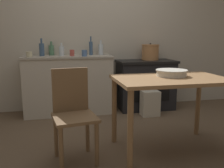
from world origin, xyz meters
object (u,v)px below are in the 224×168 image
at_px(bottle_left, 91,48).
at_px(cup_right, 29,54).
at_px(chair, 73,112).
at_px(cup_mid_right, 72,53).
at_px(bottle_center_left, 51,50).
at_px(bottle_center, 101,49).
at_px(bottle_far_left, 42,49).
at_px(mixing_bowl_large, 172,73).
at_px(stock_pot, 150,52).
at_px(bottle_mid_left, 62,51).
at_px(cup_center_right, 84,53).
at_px(stove, 145,84).
at_px(flour_sack, 150,103).
at_px(work_table, 171,88).

xyz_separation_m(bottle_left, cup_right, (-0.94, -0.25, -0.08)).
bearing_deg(chair, cup_mid_right, 78.21).
height_order(bottle_center_left, bottle_center, bottle_center).
bearing_deg(bottle_far_left, mixing_bowl_large, -47.47).
xyz_separation_m(bottle_far_left, bottle_center_left, (0.14, 0.13, -0.02)).
bearing_deg(mixing_bowl_large, cup_right, 139.54).
bearing_deg(stock_pot, chair, -131.12).
xyz_separation_m(mixing_bowl_large, bottle_mid_left, (-1.12, 1.55, 0.16)).
distance_m(mixing_bowl_large, bottle_mid_left, 1.92).
bearing_deg(stock_pot, bottle_center, 172.88).
bearing_deg(cup_right, cup_center_right, -1.39).
distance_m(chair, cup_right, 1.59).
bearing_deg(stove, bottle_center_left, 172.58).
relative_size(chair, flour_sack, 2.32).
bearing_deg(cup_center_right, bottle_center, 44.82).
relative_size(flour_sack, cup_mid_right, 4.05).
bearing_deg(bottle_center, stock_pot, -7.12).
relative_size(work_table, cup_center_right, 11.97).
height_order(stock_pot, bottle_mid_left, bottle_mid_left).
distance_m(bottle_far_left, cup_right, 0.26).
xyz_separation_m(work_table, chair, (-1.01, 0.02, -0.19)).
distance_m(bottle_far_left, bottle_mid_left, 0.30).
xyz_separation_m(bottle_mid_left, cup_right, (-0.47, -0.20, -0.04)).
relative_size(bottle_left, bottle_center_left, 1.37).
height_order(chair, bottle_center_left, bottle_center_left).
bearing_deg(cup_mid_right, flour_sack, -18.62).
bearing_deg(bottle_center, stove, -11.92).
xyz_separation_m(stove, cup_center_right, (-1.04, -0.15, 0.55)).
bearing_deg(bottle_left, chair, -103.70).
bearing_deg(bottle_center_left, cup_right, -133.39).
xyz_separation_m(work_table, bottle_left, (-0.60, 1.70, 0.35)).
bearing_deg(cup_right, stove, 4.02).
bearing_deg(bottle_center_left, bottle_left, -6.79).
bearing_deg(cup_center_right, stove, 8.12).
distance_m(bottle_mid_left, bottle_center_left, 0.20).
bearing_deg(chair, bottle_center, 63.10).
height_order(stove, bottle_center, bottle_center).
bearing_deg(cup_mid_right, stove, 1.22).
xyz_separation_m(stove, stock_pot, (0.09, 0.05, 0.54)).
distance_m(bottle_far_left, bottle_center_left, 0.20).
height_order(mixing_bowl_large, cup_mid_right, cup_mid_right).
relative_size(mixing_bowl_large, bottle_center_left, 1.55).
xyz_separation_m(mixing_bowl_large, cup_mid_right, (-0.97, 1.46, 0.13)).
xyz_separation_m(stove, bottle_center, (-0.73, 0.15, 0.60)).
bearing_deg(stove, mixing_bowl_large, -99.60).
relative_size(stove, bottle_far_left, 3.56).
bearing_deg(bottle_mid_left, flour_sack, -20.22).
distance_m(mixing_bowl_large, bottle_far_left, 2.11).
xyz_separation_m(bottle_center, cup_right, (-1.10, -0.28, -0.05)).
relative_size(chair, cup_mid_right, 9.39).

